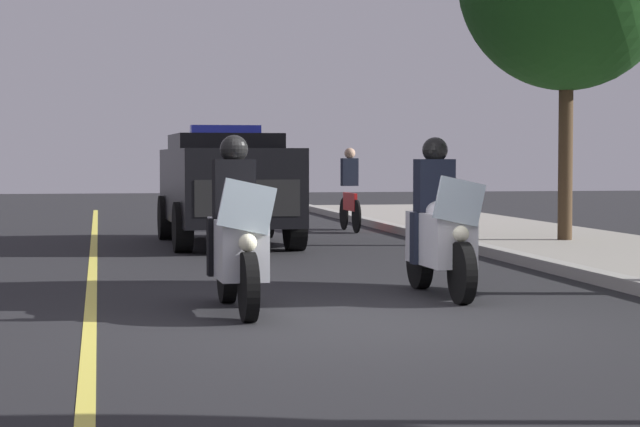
% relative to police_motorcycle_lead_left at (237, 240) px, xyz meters
% --- Properties ---
extents(ground_plane, '(80.00, 80.00, 0.00)m').
position_rel_police_motorcycle_lead_left_xyz_m(ground_plane, '(0.98, 1.01, -0.70)').
color(ground_plane, black).
extents(lane_stripe_center, '(48.00, 0.12, 0.01)m').
position_rel_police_motorcycle_lead_left_xyz_m(lane_stripe_center, '(0.98, -1.40, -0.70)').
color(lane_stripe_center, '#E0D14C').
rests_on(lane_stripe_center, ground).
extents(police_motorcycle_lead_left, '(2.14, 0.57, 1.72)m').
position_rel_police_motorcycle_lead_left_xyz_m(police_motorcycle_lead_left, '(0.00, 0.00, 0.00)').
color(police_motorcycle_lead_left, black).
rests_on(police_motorcycle_lead_left, ground).
extents(police_motorcycle_lead_right, '(2.14, 0.57, 1.72)m').
position_rel_police_motorcycle_lead_left_xyz_m(police_motorcycle_lead_right, '(-0.91, 2.30, 0.00)').
color(police_motorcycle_lead_right, black).
rests_on(police_motorcycle_lead_right, ground).
extents(police_suv, '(4.95, 2.18, 2.05)m').
position_rel_police_motorcycle_lead_left_xyz_m(police_suv, '(-8.97, 0.84, 0.37)').
color(police_suv, black).
rests_on(police_suv, ground).
extents(cyclist_background, '(1.76, 0.33, 1.69)m').
position_rel_police_motorcycle_lead_left_xyz_m(cyclist_background, '(-12.25, 3.69, 0.14)').
color(cyclist_background, black).
rests_on(cyclist_background, ground).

